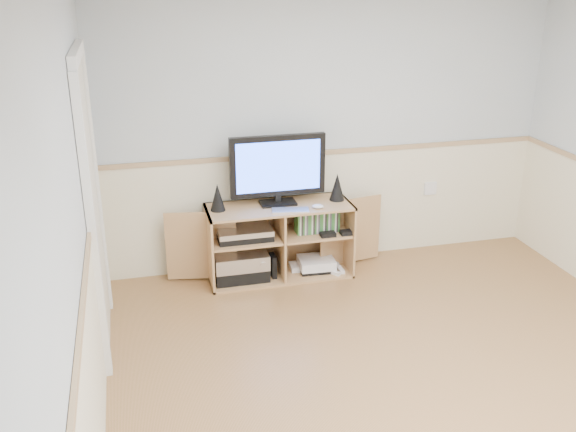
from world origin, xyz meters
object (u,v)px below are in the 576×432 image
object	(u,v)px
media_cabinet	(278,238)
game_consoles	(315,264)
monitor	(278,168)
keyboard	(290,210)

from	to	relation	value
media_cabinet	game_consoles	bearing A→B (deg)	-12.00
monitor	game_consoles	world-z (taller)	monitor
monitor	keyboard	size ratio (longest dim) A/B	2.65
keyboard	game_consoles	world-z (taller)	keyboard
media_cabinet	keyboard	distance (m)	0.38
keyboard	game_consoles	distance (m)	0.65
keyboard	game_consoles	size ratio (longest dim) A/B	0.68
media_cabinet	monitor	world-z (taller)	monitor
keyboard	game_consoles	xyz separation A→B (m)	(0.26, 0.13, -0.59)
game_consoles	keyboard	bearing A→B (deg)	-153.66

